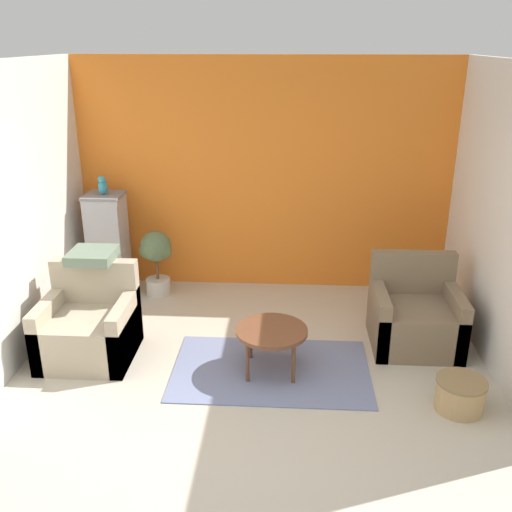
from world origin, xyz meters
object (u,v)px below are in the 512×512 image
object	(u,v)px
armchair_right	(415,318)
wicker_basket	(460,394)
potted_plant	(156,255)
coffee_table	(271,333)
armchair_left	(89,328)
birdcage	(109,246)
parrot	(103,186)

from	to	relation	value
armchair_right	wicker_basket	world-z (taller)	armchair_right
armchair_right	potted_plant	world-z (taller)	armchair_right
coffee_table	armchair_right	bearing A→B (deg)	22.89
coffee_table	wicker_basket	bearing A→B (deg)	-17.30
potted_plant	armchair_left	bearing A→B (deg)	-102.83
armchair_left	birdcage	xyz separation A→B (m)	(-0.24, 1.49, 0.32)
coffee_table	birdcage	world-z (taller)	birdcage
coffee_table	parrot	size ratio (longest dim) A/B	2.99
armchair_left	wicker_basket	distance (m)	3.46
birdcage	potted_plant	world-z (taller)	birdcage
armchair_right	wicker_basket	bearing A→B (deg)	-80.95
armchair_left	coffee_table	bearing A→B (deg)	-5.54
armchair_left	armchair_right	xyz separation A→B (m)	(3.21, 0.43, 0.00)
potted_plant	birdcage	bearing A→B (deg)	178.79
armchair_left	potted_plant	bearing A→B (deg)	77.17
birdcage	potted_plant	size ratio (longest dim) A/B	1.55
armchair_left	potted_plant	distance (m)	1.53
wicker_basket	birdcage	bearing A→B (deg)	149.20
potted_plant	armchair_right	bearing A→B (deg)	-19.97
armchair_left	potted_plant	world-z (taller)	armchair_left
birdcage	wicker_basket	size ratio (longest dim) A/B	2.97
armchair_left	armchair_right	bearing A→B (deg)	7.64
armchair_right	birdcage	distance (m)	3.62
coffee_table	wicker_basket	distance (m)	1.70
potted_plant	parrot	bearing A→B (deg)	178.60
coffee_table	armchair_left	xyz separation A→B (m)	(-1.78, 0.17, -0.10)
armchair_right	parrot	distance (m)	3.76
armchair_right	birdcage	bearing A→B (deg)	162.96
parrot	birdcage	bearing A→B (deg)	-90.00
armchair_left	parrot	world-z (taller)	parrot
birdcage	potted_plant	xyz separation A→B (m)	(0.57, -0.01, -0.11)
coffee_table	potted_plant	size ratio (longest dim) A/B	0.83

